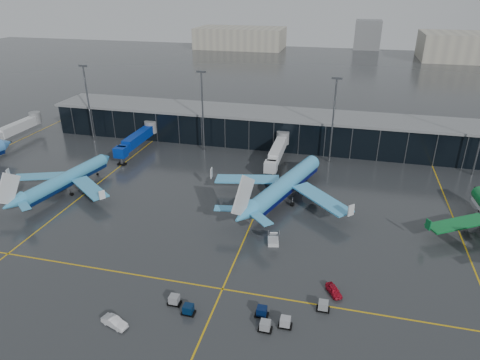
% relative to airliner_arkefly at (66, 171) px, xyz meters
% --- Properties ---
extents(ground, '(600.00, 600.00, 0.00)m').
position_rel_airliner_arkefly_xyz_m(ground, '(39.85, -13.16, -5.69)').
color(ground, '#282B2D').
rests_on(ground, ground).
extents(terminal_pier, '(142.00, 17.00, 10.70)m').
position_rel_airliner_arkefly_xyz_m(terminal_pier, '(39.85, 48.84, -0.27)').
color(terminal_pier, black).
rests_on(terminal_pier, ground).
extents(jet_bridges, '(94.00, 27.50, 7.20)m').
position_rel_airliner_arkefly_xyz_m(jet_bridges, '(4.85, 29.83, -1.13)').
color(jet_bridges, '#595B60').
rests_on(jet_bridges, ground).
extents(flood_masts, '(203.00, 0.50, 25.50)m').
position_rel_airliner_arkefly_xyz_m(flood_masts, '(44.85, 36.84, 8.13)').
color(flood_masts, '#595B60').
rests_on(flood_masts, ground).
extents(distant_hangars, '(260.00, 71.00, 22.00)m').
position_rel_airliner_arkefly_xyz_m(distant_hangars, '(89.80, 256.91, 3.10)').
color(distant_hangars, '#B2AD99').
rests_on(distant_hangars, ground).
extents(taxi_lines, '(220.00, 120.00, 0.02)m').
position_rel_airliner_arkefly_xyz_m(taxi_lines, '(49.85, -2.55, -5.68)').
color(taxi_lines, gold).
rests_on(taxi_lines, ground).
extents(airliner_arkefly, '(38.46, 42.12, 11.37)m').
position_rel_airliner_arkefly_xyz_m(airliner_arkefly, '(0.00, 0.00, 0.00)').
color(airliner_arkefly, '#41A1D5').
rests_on(airliner_arkefly, ground).
extents(airliner_klm_near, '(50.67, 54.09, 13.56)m').
position_rel_airliner_arkefly_xyz_m(airliner_klm_near, '(55.54, 8.80, 1.09)').
color(airliner_klm_near, '#46ABE5').
rests_on(airliner_klm_near, ground).
extents(baggage_carts, '(26.81, 8.31, 1.70)m').
position_rel_airliner_arkefly_xyz_m(baggage_carts, '(55.98, -33.68, -4.93)').
color(baggage_carts, black).
rests_on(baggage_carts, ground).
extents(mobile_airstair, '(2.82, 3.59, 3.45)m').
position_rel_airliner_arkefly_xyz_m(mobile_airstair, '(56.05, -11.37, -4.92)').
color(mobile_airstair, silver).
rests_on(mobile_airstair, ground).
extents(service_van_red, '(3.47, 4.41, 1.41)m').
position_rel_airliner_arkefly_xyz_m(service_van_red, '(69.14, -24.59, -4.98)').
color(service_van_red, '#B10D22').
rests_on(service_van_red, ground).
extents(service_van_white, '(4.92, 2.93, 1.53)m').
position_rel_airliner_arkefly_xyz_m(service_van_white, '(35.70, -40.90, -4.92)').
color(service_van_white, silver).
rests_on(service_van_white, ground).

